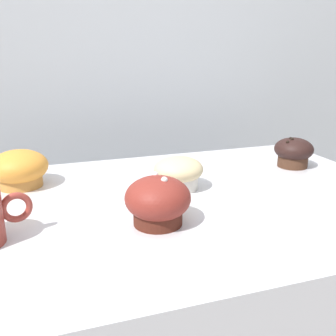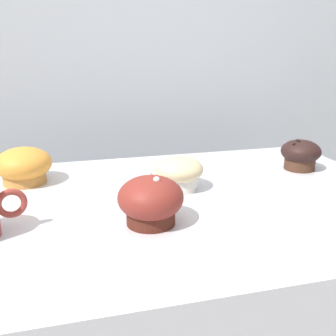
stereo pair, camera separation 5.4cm
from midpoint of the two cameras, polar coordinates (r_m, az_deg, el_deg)
name	(u,v)px [view 2 (the right image)]	position (r m, az deg, el deg)	size (l,w,h in m)	color
wall_back	(121,140)	(1.33, -5.76, 4.04)	(3.20, 0.10, 1.80)	#B2B7BC
muffin_front_center	(151,201)	(0.65, -0.17, -4.84)	(0.11, 0.11, 0.09)	#4F2015
muffin_back_left	(178,173)	(0.82, 3.41, -0.69)	(0.10, 0.10, 0.07)	silver
muffin_back_right	(24,166)	(0.90, -18.62, 0.25)	(0.12, 0.12, 0.08)	#C6853C
muffin_front_left	(301,154)	(1.01, 20.14, 1.88)	(0.09, 0.09, 0.08)	#472B1C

